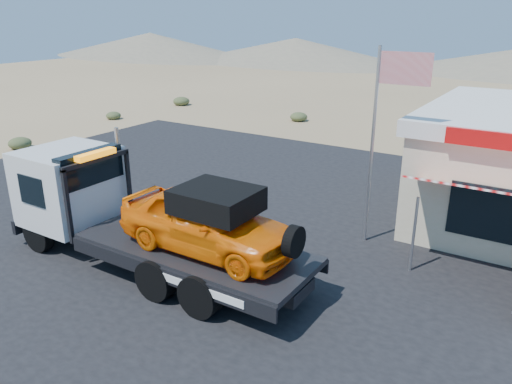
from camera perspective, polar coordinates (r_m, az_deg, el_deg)
ground at (r=15.17m, az=-11.16°, el=-7.51°), size 120.00×120.00×0.00m
asphalt_lot at (r=16.19m, az=1.38°, el=-5.25°), size 32.00×24.00×0.02m
tow_truck at (r=14.13m, az=-12.54°, el=-2.24°), size 9.33×2.77×3.12m
flagpole at (r=15.13m, az=14.15°, el=7.38°), size 1.55×0.10×6.00m
desert_scrub at (r=31.86m, az=-17.58°, el=7.02°), size 27.10×33.68×0.69m
distant_hills at (r=67.72m, az=16.44°, el=14.86°), size 126.00×48.00×4.20m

